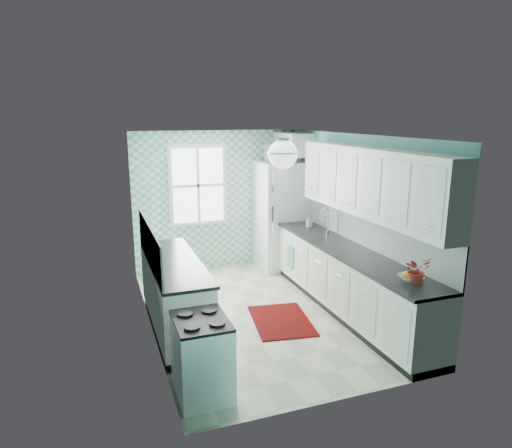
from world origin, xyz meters
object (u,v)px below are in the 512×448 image
object	(u,v)px
ceiling_light	(283,154)
sink	(319,234)
fridge	(282,215)
fruit_bowl	(411,278)
potted_plant	(417,270)
stove	(202,356)
microwave	(282,153)

from	to	relation	value
ceiling_light	sink	xyz separation A→B (m)	(1.20, 1.33, -1.39)
ceiling_light	fridge	bearing A→B (deg)	66.93
fruit_bowl	potted_plant	xyz separation A→B (m)	(0.00, -0.09, 0.12)
ceiling_light	potted_plant	xyz separation A→B (m)	(1.20, -1.00, -1.23)
ceiling_light	potted_plant	distance (m)	1.99
sink	potted_plant	size ratio (longest dim) A/B	1.71
ceiling_light	fridge	size ratio (longest dim) A/B	0.18
ceiling_light	fruit_bowl	size ratio (longest dim) A/B	1.34
fridge	sink	world-z (taller)	fridge
stove	microwave	world-z (taller)	microwave
fridge	stove	bearing A→B (deg)	-126.98
ceiling_light	fruit_bowl	xyz separation A→B (m)	(1.20, -0.91, -1.35)
fridge	fruit_bowl	world-z (taller)	fridge
fridge	fruit_bowl	distance (m)	3.52
potted_plant	fridge	bearing A→B (deg)	91.43
ceiling_light	fridge	xyz separation A→B (m)	(1.11, 2.61, -1.35)
stove	potted_plant	bearing A→B (deg)	-6.76
ceiling_light	stove	distance (m)	2.39
stove	potted_plant	world-z (taller)	potted_plant
fridge	sink	size ratio (longest dim) A/B	3.67
microwave	stove	bearing A→B (deg)	53.14
ceiling_light	fruit_bowl	bearing A→B (deg)	-37.28
potted_plant	microwave	world-z (taller)	microwave
fruit_bowl	microwave	world-z (taller)	microwave
fruit_bowl	stove	bearing A→B (deg)	177.75
stove	microwave	xyz separation A→B (m)	(2.31, 3.43, 1.68)
potted_plant	ceiling_light	bearing A→B (deg)	140.20
sink	fruit_bowl	world-z (taller)	sink
fruit_bowl	ceiling_light	bearing A→B (deg)	142.72
ceiling_light	sink	bearing A→B (deg)	47.74
sink	microwave	size ratio (longest dim) A/B	0.96
ceiling_light	microwave	size ratio (longest dim) A/B	0.63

